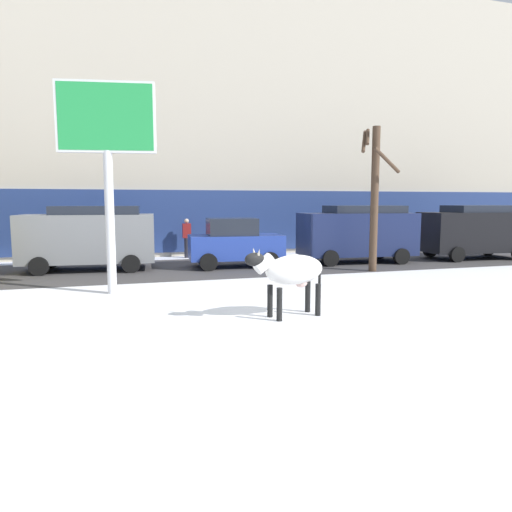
# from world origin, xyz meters

# --- Properties ---
(ground_plane) EXTENTS (120.00, 120.00, 0.00)m
(ground_plane) POSITION_xyz_m (0.00, 0.00, 0.00)
(ground_plane) COLOR white
(road_strip) EXTENTS (60.00, 5.60, 0.01)m
(road_strip) POSITION_xyz_m (0.00, 7.96, 0.00)
(road_strip) COLOR #423F3F
(road_strip) RESTS_ON ground
(building_facade) EXTENTS (44.00, 6.10, 13.00)m
(building_facade) POSITION_xyz_m (0.00, 14.96, 6.48)
(building_facade) COLOR #BCB29E
(building_facade) RESTS_ON ground
(cow_holstein) EXTENTS (1.94, 0.88, 1.54)m
(cow_holstein) POSITION_xyz_m (0.48, 0.04, 1.00)
(cow_holstein) COLOR silver
(cow_holstein) RESTS_ON ground
(billboard) EXTENTS (2.52, 0.62, 5.56)m
(billboard) POSITION_xyz_m (-3.27, 3.77, 4.31)
(billboard) COLOR silver
(billboard) RESTS_ON ground
(car_grey_van) EXTENTS (4.72, 2.38, 2.32)m
(car_grey_van) POSITION_xyz_m (-4.09, 8.48, 1.24)
(car_grey_van) COLOR slate
(car_grey_van) RESTS_ON ground
(car_blue_hatchback) EXTENTS (3.61, 2.12, 1.86)m
(car_blue_hatchback) POSITION_xyz_m (1.14, 7.83, 0.93)
(car_blue_hatchback) COLOR #233D9E
(car_blue_hatchback) RESTS_ON ground
(car_navy_van) EXTENTS (4.72, 2.38, 2.32)m
(car_navy_van) POSITION_xyz_m (6.26, 7.72, 1.24)
(car_navy_van) COLOR #19234C
(car_navy_van) RESTS_ON ground
(car_black_van) EXTENTS (4.72, 2.38, 2.32)m
(car_black_van) POSITION_xyz_m (11.81, 7.43, 1.24)
(car_black_van) COLOR black
(car_black_van) RESTS_ON ground
(pedestrian_near_billboard) EXTENTS (0.36, 0.24, 1.73)m
(pedestrian_near_billboard) POSITION_xyz_m (8.19, 11.32, 0.88)
(pedestrian_near_billboard) COLOR #282833
(pedestrian_near_billboard) RESTS_ON ground
(pedestrian_by_cars) EXTENTS (0.36, 0.24, 1.73)m
(pedestrian_by_cars) POSITION_xyz_m (-0.19, 11.32, 0.88)
(pedestrian_by_cars) COLOR #282833
(pedestrian_by_cars) RESTS_ON ground
(bare_tree_left_lot) EXTENTS (1.34, 1.36, 5.08)m
(bare_tree_left_lot) POSITION_xyz_m (5.62, 5.41, 2.74)
(bare_tree_left_lot) COLOR #4C3828
(bare_tree_left_lot) RESTS_ON ground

